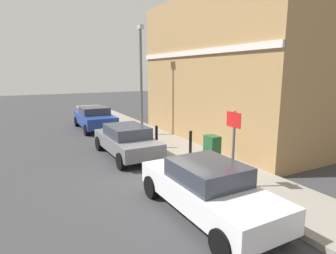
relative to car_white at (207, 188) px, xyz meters
The scene contains 11 objects.
ground 2.99m from the car_white, 85.21° to the left, with size 80.00×80.00×0.00m, color #38383A.
sidewalk 9.21m from the car_white, 75.50° to the left, with size 2.28×30.00×0.15m, color gray.
corner_building 9.34m from the car_white, 43.16° to the left, with size 6.20×10.38×7.14m.
car_white is the anchor object (origin of this frame).
car_grey 5.70m from the car_white, 90.50° to the left, with size 1.82×4.10×1.33m.
car_blue 12.04m from the car_white, 89.23° to the left, with size 1.93×4.18×1.40m.
utility_cabinet 3.29m from the car_white, 51.27° to the left, with size 0.46×0.61×1.15m.
bollard_near_cabinet 4.68m from the car_white, 62.58° to the left, with size 0.14×0.14×1.04m.
bollard_far_kerb 5.99m from the car_white, 76.39° to the left, with size 0.14×0.14×1.04m.
street_sign 1.91m from the car_white, 27.98° to the left, with size 0.08×0.60×2.30m.
lamppost 9.22m from the car_white, 77.66° to the left, with size 0.20×0.44×5.72m.
Camera 1 is at (-4.21, -8.26, 3.56)m, focal length 30.26 mm.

